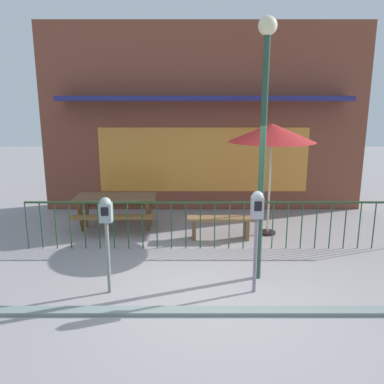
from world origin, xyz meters
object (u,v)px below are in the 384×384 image
Objects in this scene: patio_umbrella at (273,133)px; picnic_table_left at (118,203)px; parking_meter_far at (258,215)px; patio_bench at (222,223)px; street_lamp at (266,116)px; parking_meter_near at (108,220)px.

picnic_table_left is at bearing 174.09° from patio_umbrella.
parking_meter_far is (2.68, -3.06, 0.62)m from picnic_table_left.
patio_bench is 0.35× the size of street_lamp.
patio_bench is at bearing -16.44° from picnic_table_left.
patio_umbrella reaches higher than parking_meter_near.
street_lamp is (2.35, 0.51, 1.48)m from parking_meter_near.
patio_umbrella is 2.33m from street_lamp.
picnic_table_left is 0.45× the size of street_lamp.
patio_umbrella is 4.14m from parking_meter_near.
patio_bench is 3.14m from parking_meter_near.
patio_bench is 2.55m from parking_meter_far.
parking_meter_near is 0.94× the size of parking_meter_far.
patio_umbrella is at bearing 75.29° from street_lamp.
parking_meter_far is at bearing -81.54° from patio_bench.
patio_umbrella is 1.61× the size of parking_meter_near.
street_lamp is (0.13, 0.49, 1.41)m from parking_meter_far.
parking_meter_far is at bearing -104.79° from patio_umbrella.
patio_umbrella reaches higher than picnic_table_left.
patio_bench is at bearing 52.10° from parking_meter_near.
parking_meter_far is at bearing -48.79° from picnic_table_left.
picnic_table_left is at bearing 137.65° from street_lamp.
parking_meter_far is (0.35, -2.37, 0.88)m from patio_bench.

